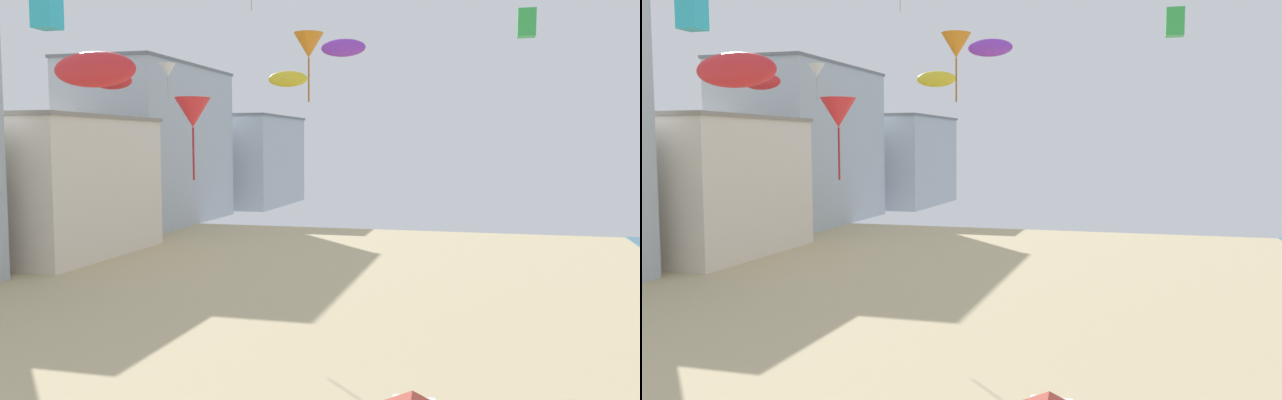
# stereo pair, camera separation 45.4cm
# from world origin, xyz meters

# --- Properties ---
(boardwalk_hotel_mid) EXTENTS (16.76, 15.04, 10.94)m
(boardwalk_hotel_mid) POSITION_xyz_m (-26.87, 38.80, 5.47)
(boardwalk_hotel_mid) COLOR silver
(boardwalk_hotel_mid) RESTS_ON ground
(boardwalk_hotel_far) EXTENTS (10.89, 20.77, 17.29)m
(boardwalk_hotel_far) POSITION_xyz_m (-26.87, 59.59, 8.65)
(boardwalk_hotel_far) COLOR #ADB7C1
(boardwalk_hotel_far) RESTS_ON ground
(boardwalk_hotel_distant) EXTENTS (16.61, 19.40, 12.68)m
(boardwalk_hotel_distant) POSITION_xyz_m (-26.87, 82.62, 6.35)
(boardwalk_hotel_distant) COLOR #ADB7C1
(boardwalk_hotel_distant) RESTS_ON ground
(kite_green_box) EXTENTS (0.94, 0.94, 1.48)m
(kite_green_box) POSITION_xyz_m (10.96, 32.16, 15.27)
(kite_green_box) COLOR green
(kite_yellow_parafoil) EXTENTS (2.64, 0.73, 1.03)m
(kite_yellow_parafoil) POSITION_xyz_m (-3.57, 35.20, 12.92)
(kite_yellow_parafoil) COLOR yellow
(kite_white_delta) EXTENTS (1.09, 1.09, 2.47)m
(kite_white_delta) POSITION_xyz_m (-11.50, 34.00, 13.58)
(kite_white_delta) COLOR white
(kite_cyan_box) EXTENTS (0.83, 0.83, 1.30)m
(kite_cyan_box) POSITION_xyz_m (-6.47, 15.27, 13.53)
(kite_cyan_box) COLOR #2DB7CC
(kite_purple_parafoil) EXTENTS (2.45, 0.68, 0.95)m
(kite_purple_parafoil) POSITION_xyz_m (1.45, 29.08, 13.86)
(kite_purple_parafoil) COLOR purple
(kite_orange_delta) EXTENTS (1.73, 1.73, 3.94)m
(kite_orange_delta) POSITION_xyz_m (-1.05, 31.17, 14.38)
(kite_orange_delta) COLOR orange
(kite_red_parafoil) EXTENTS (2.47, 0.69, 0.96)m
(kite_red_parafoil) POSITION_xyz_m (-12.11, 28.48, 12.36)
(kite_red_parafoil) COLOR red
(kite_red_delta) EXTENTS (1.61, 1.61, 3.66)m
(kite_red_delta) POSITION_xyz_m (-3.65, 21.27, 10.12)
(kite_red_delta) COLOR red
(kite_red_parafoil_2) EXTENTS (2.66, 0.74, 1.03)m
(kite_red_parafoil_2) POSITION_xyz_m (-1.99, 11.35, 10.88)
(kite_red_parafoil_2) COLOR red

